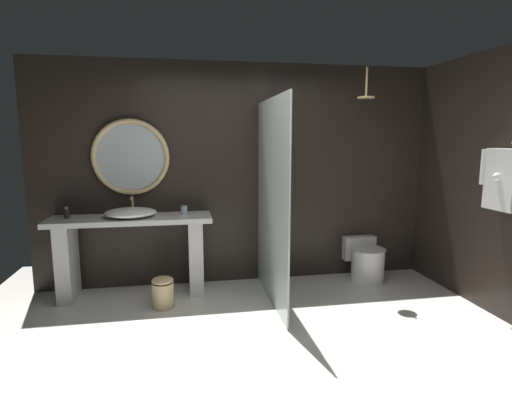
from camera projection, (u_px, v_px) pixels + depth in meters
The scene contains 13 objects.
ground_plane at pixel (276, 356), 3.29m from camera, with size 5.76×5.76×0.00m, color silver.
back_wall_panel at pixel (241, 175), 4.93m from camera, with size 4.80×0.10×2.60m, color black.
side_wall_right at pixel (482, 181), 4.23m from camera, with size 0.10×2.47×2.60m, color black.
vanity_counter at pixel (132, 247), 4.51m from camera, with size 1.73×0.51×0.89m.
vessel_sink at pixel (131, 213), 4.43m from camera, with size 0.56×0.46×0.20m.
tumbler_cup at pixel (184, 210), 4.59m from camera, with size 0.07×0.07×0.10m, color silver.
soap_dispenser at pixel (66, 213), 4.37m from camera, with size 0.05×0.05×0.12m.
round_wall_mirror at pixel (131, 157), 4.58m from camera, with size 0.85×0.06×0.85m.
shower_glass_panel at pixel (272, 203), 4.25m from camera, with size 0.02×1.44×2.14m, color silver.
rain_shower_head at pixel (366, 94), 4.49m from camera, with size 0.18×0.18×0.34m.
hanging_bathrobe at pixel (504, 176), 3.76m from camera, with size 0.20×0.55×0.64m.
toilet at pixel (365, 260), 5.07m from camera, with size 0.42×0.61×0.50m.
waste_bin at pixel (163, 292), 4.22m from camera, with size 0.23×0.23×0.32m.
Camera 1 is at (-0.70, -2.97, 1.73)m, focal length 28.75 mm.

